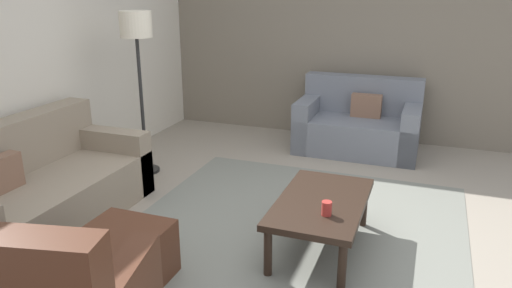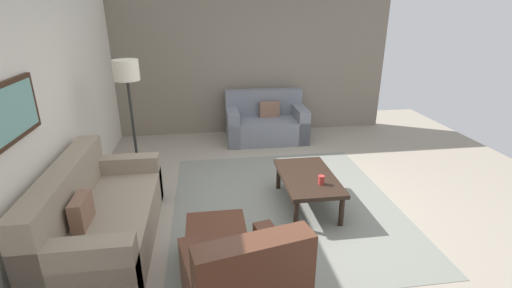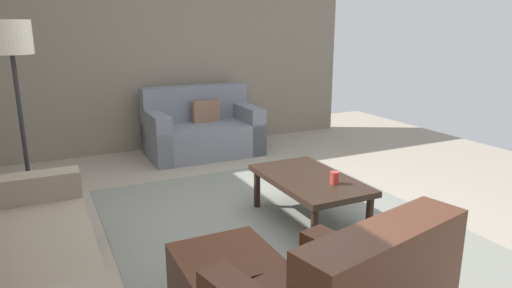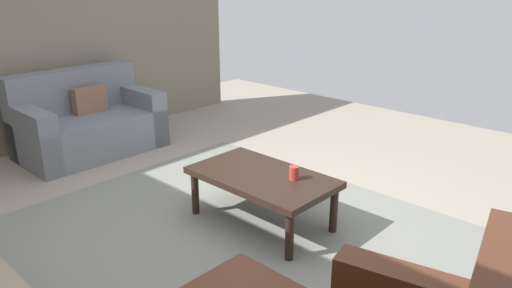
{
  "view_description": "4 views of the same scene",
  "coord_description": "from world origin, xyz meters",
  "px_view_note": "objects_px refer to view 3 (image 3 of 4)",
  "views": [
    {
      "loc": [
        -3.35,
        -0.95,
        1.96
      ],
      "look_at": [
        -0.19,
        0.21,
        0.84
      ],
      "focal_mm": 33.87,
      "sensor_mm": 36.0,
      "label": 1
    },
    {
      "loc": [
        -3.89,
        0.92,
        2.33
      ],
      "look_at": [
        0.09,
        0.35,
        0.8
      ],
      "focal_mm": 25.41,
      "sensor_mm": 36.0,
      "label": 2
    },
    {
      "loc": [
        -3.15,
        1.75,
        1.67
      ],
      "look_at": [
        0.12,
        0.16,
        0.71
      ],
      "focal_mm": 31.74,
      "sensor_mm": 36.0,
      "label": 3
    },
    {
      "loc": [
        -2.3,
        2.2,
        1.84
      ],
      "look_at": [
        -0.2,
        -0.04,
        0.75
      ],
      "focal_mm": 33.53,
      "sensor_mm": 36.0,
      "label": 4
    }
  ],
  "objects_px": {
    "lamp_standing": "(13,60)",
    "ottoman": "(226,285)",
    "coffee_table": "(309,183)",
    "couch_loveseat": "(201,131)",
    "cup": "(335,178)"
  },
  "relations": [
    {
      "from": "ottoman",
      "to": "coffee_table",
      "type": "height_order",
      "value": "coffee_table"
    },
    {
      "from": "couch_loveseat",
      "to": "cup",
      "type": "bearing_deg",
      "value": -176.01
    },
    {
      "from": "couch_loveseat",
      "to": "coffee_table",
      "type": "xyz_separation_m",
      "value": [
        -2.51,
        -0.1,
        0.06
      ]
    },
    {
      "from": "couch_loveseat",
      "to": "cup",
      "type": "xyz_separation_m",
      "value": [
        -2.75,
        -0.19,
        0.16
      ]
    },
    {
      "from": "couch_loveseat",
      "to": "cup",
      "type": "relative_size",
      "value": 13.92
    },
    {
      "from": "couch_loveseat",
      "to": "ottoman",
      "type": "distance_m",
      "value": 3.59
    },
    {
      "from": "couch_loveseat",
      "to": "ottoman",
      "type": "bearing_deg",
      "value": 163.04
    },
    {
      "from": "cup",
      "to": "lamp_standing",
      "type": "height_order",
      "value": "lamp_standing"
    },
    {
      "from": "lamp_standing",
      "to": "ottoman",
      "type": "bearing_deg",
      "value": -151.5
    },
    {
      "from": "cup",
      "to": "coffee_table",
      "type": "bearing_deg",
      "value": 20.26
    },
    {
      "from": "coffee_table",
      "to": "lamp_standing",
      "type": "distance_m",
      "value": 2.58
    },
    {
      "from": "couch_loveseat",
      "to": "ottoman",
      "type": "xyz_separation_m",
      "value": [
        -3.43,
        1.05,
        -0.1
      ]
    },
    {
      "from": "couch_loveseat",
      "to": "coffee_table",
      "type": "distance_m",
      "value": 2.52
    },
    {
      "from": "couch_loveseat",
      "to": "coffee_table",
      "type": "height_order",
      "value": "couch_loveseat"
    },
    {
      "from": "ottoman",
      "to": "cup",
      "type": "distance_m",
      "value": 1.44
    }
  ]
}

